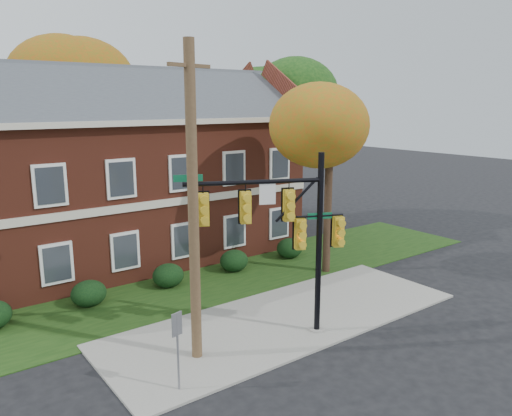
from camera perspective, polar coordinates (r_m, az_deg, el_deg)
ground at (r=18.52m, az=5.56°, el=-13.59°), size 120.00×120.00×0.00m
sidewalk at (r=19.18m, az=3.51°, el=-12.49°), size 14.00×5.00×0.08m
grass_strip at (r=22.94m, az=-4.65°, el=-8.35°), size 30.00×6.00×0.04m
apartment_building at (r=26.14m, az=-15.60°, el=4.99°), size 18.80×8.80×9.74m
hedge_left at (r=21.22m, az=-18.57°, el=-9.24°), size 1.40×1.26×1.05m
hedge_center at (r=22.43m, az=-10.01°, el=-7.61°), size 1.40×1.26×1.05m
hedge_right at (r=24.10m, az=-2.53°, el=-6.04°), size 1.40×1.26×1.05m
hedge_far_right at (r=26.13m, az=3.85°, el=-4.61°), size 1.40×1.26×1.05m
tree_near_right at (r=23.16m, az=9.10°, el=8.60°), size 4.50×4.25×8.58m
tree_right_rear at (r=32.49m, az=2.81°, el=12.24°), size 6.30×5.95×10.62m
tree_far_rear at (r=33.82m, az=-18.78°, el=12.85°), size 6.84×6.46×11.52m
traffic_signal at (r=16.62m, az=3.56°, el=-2.04°), size 5.30×2.43×6.38m
utility_pole at (r=14.98m, az=-7.20°, el=0.22°), size 1.51×0.41×9.76m
sign_post at (r=14.34m, az=-8.97°, el=-14.53°), size 0.34×0.12×2.38m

